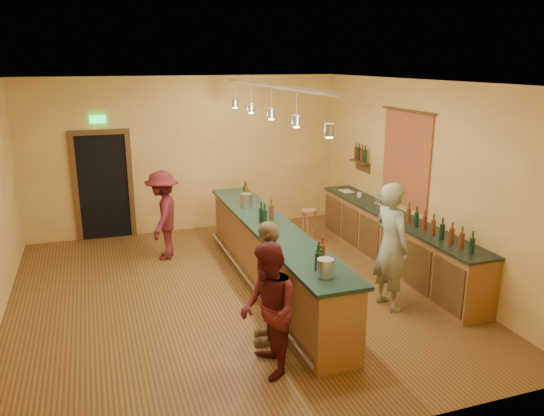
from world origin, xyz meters
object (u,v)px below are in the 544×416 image
object	(u,v)px
customer_b	(269,282)
bar_stool	(309,217)
back_counter	(395,240)
customer_a	(268,310)
customer_c	(163,215)
tasting_bar	(271,252)
bartender	(391,246)

from	to	relation	value
customer_b	bar_stool	xyz separation A→B (m)	(1.97, 3.40, -0.29)
back_counter	customer_a	size ratio (longest dim) A/B	2.91
customer_c	bar_stool	size ratio (longest dim) A/B	2.44
tasting_bar	customer_b	size ratio (longest dim) A/B	3.17
tasting_bar	bartender	xyz separation A→B (m)	(1.43, -1.14, 0.33)
customer_b	back_counter	bearing A→B (deg)	138.92
customer_c	bar_stool	bearing A→B (deg)	107.83
customer_a	tasting_bar	bearing A→B (deg)	163.98
customer_b	bar_stool	world-z (taller)	customer_b
bartender	bar_stool	xyz separation A→B (m)	(-0.00, 3.02, -0.42)
bartender	customer_c	distance (m)	4.18
bartender	customer_b	size ratio (longest dim) A/B	1.16
bartender	customer_a	world-z (taller)	bartender
back_counter	customer_a	bearing A→B (deg)	-142.55
back_counter	customer_b	distance (m)	3.35
back_counter	customer_c	world-z (taller)	customer_c
back_counter	bar_stool	world-z (taller)	back_counter
back_counter	bar_stool	xyz separation A→B (m)	(-0.90, 1.70, 0.03)
customer_c	back_counter	bearing A→B (deg)	83.62
back_counter	tasting_bar	world-z (taller)	tasting_bar
bartender	back_counter	bearing A→B (deg)	-43.04
bartender	tasting_bar	bearing A→B (deg)	42.41
bartender	customer_b	distance (m)	2.01
tasting_bar	bartender	size ratio (longest dim) A/B	2.73
customer_c	customer_b	bearing A→B (deg)	32.66
back_counter	customer_a	distance (m)	3.92
customer_a	bar_stool	distance (m)	4.65
bartender	customer_b	bearing A→B (deg)	91.75
customer_a	bar_stool	xyz separation A→B (m)	(2.21, 4.08, -0.27)
bartender	customer_b	world-z (taller)	bartender
back_counter	bartender	size ratio (longest dim) A/B	2.43
tasting_bar	back_counter	bearing A→B (deg)	4.46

